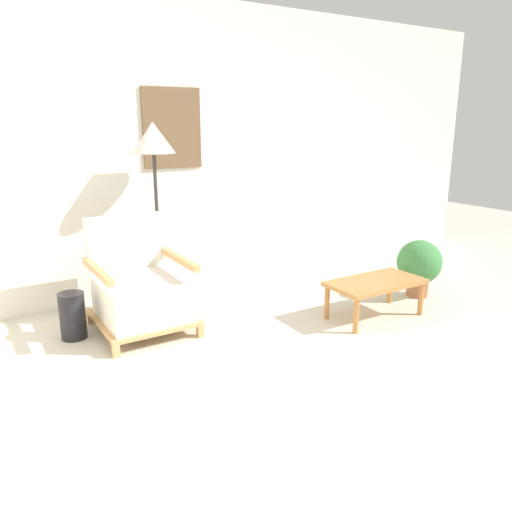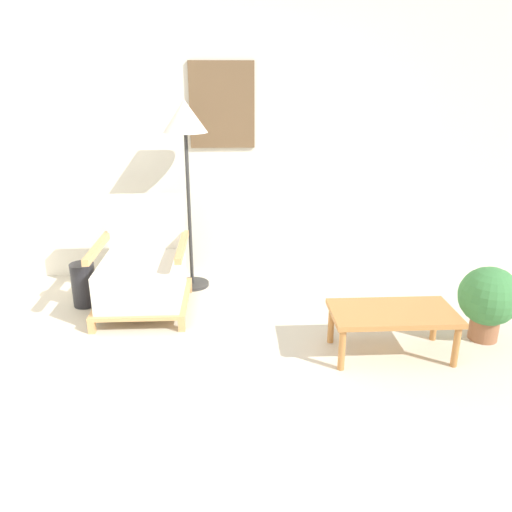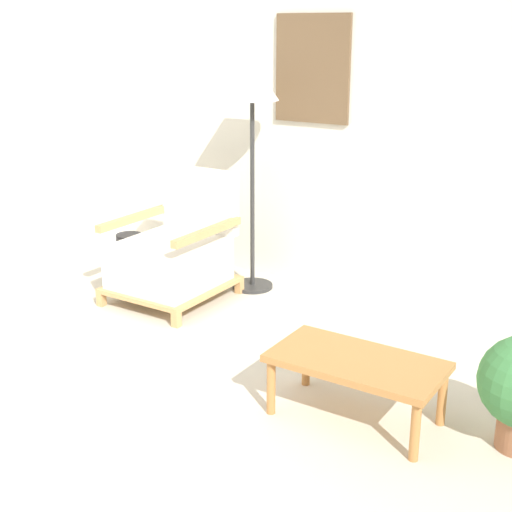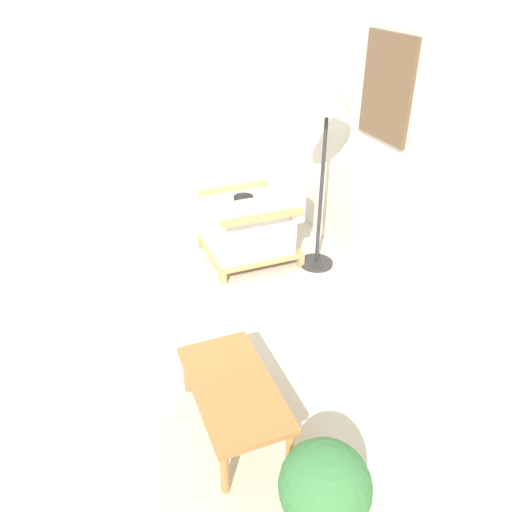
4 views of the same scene
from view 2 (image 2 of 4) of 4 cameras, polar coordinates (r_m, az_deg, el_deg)
name	(u,v)px [view 2 (image 2 of 4)]	position (r m, az deg, el deg)	size (l,w,h in m)	color
ground_plane	(225,456)	(2.66, -3.53, -21.87)	(14.00, 14.00, 0.00)	beige
wall_back	(224,128)	(4.54, -3.65, 14.35)	(8.00, 0.09, 2.70)	silver
armchair	(143,273)	(4.05, -12.80, -1.91)	(0.71, 0.77, 0.88)	tan
floor_lamp	(185,130)	(4.22, -8.07, 14.04)	(0.37, 0.37, 1.61)	#2D2D2D
coffee_table	(393,316)	(3.44, 15.35, -6.66)	(0.82, 0.43, 0.32)	#B2753D
vase	(84,285)	(4.31, -19.08, -3.10)	(0.19, 0.19, 0.36)	black
potted_plant	(489,299)	(3.86, 25.05, -4.45)	(0.42, 0.42, 0.54)	#935B3D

